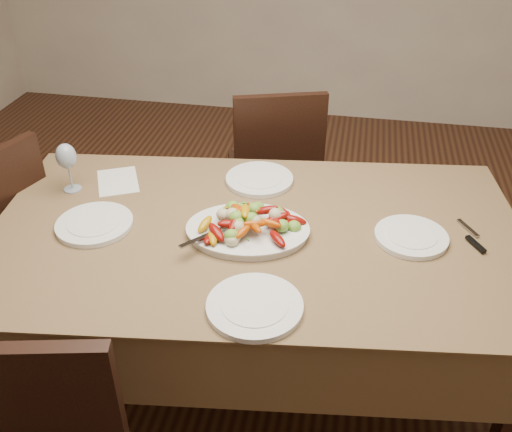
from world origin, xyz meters
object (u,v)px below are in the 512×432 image
object	(u,v)px
plate_right	(411,237)
plate_near	(255,306)
plate_far	(259,179)
plate_left	(95,224)
serving_platter	(248,231)
chair_far	(273,169)
dining_table	(256,312)
wine_glass	(68,166)

from	to	relation	value
plate_right	plate_near	xyz separation A→B (m)	(-0.45, -0.43, 0.00)
plate_far	plate_left	bearing A→B (deg)	-140.93
serving_platter	chair_far	bearing A→B (deg)	94.05
chair_far	plate_near	xyz separation A→B (m)	(0.16, -1.32, 0.29)
plate_near	chair_far	bearing A→B (deg)	96.93
chair_far	plate_right	bearing A→B (deg)	106.56
plate_right	plate_near	distance (m)	0.63
dining_table	plate_right	xyz separation A→B (m)	(0.52, 0.05, 0.39)
serving_platter	wine_glass	size ratio (longest dim) A/B	1.98
wine_glass	dining_table	bearing A→B (deg)	-10.63
dining_table	wine_glass	size ratio (longest dim) A/B	8.98
serving_platter	plate_far	size ratio (longest dim) A/B	1.54
dining_table	plate_right	world-z (taller)	plate_right
chair_far	plate_far	xyz separation A→B (m)	(0.04, -0.61, 0.29)
plate_far	wine_glass	bearing A→B (deg)	-164.30
dining_table	plate_right	size ratio (longest dim) A/B	7.53
chair_far	serving_platter	bearing A→B (deg)	76.08
plate_left	wine_glass	bearing A→B (deg)	130.69
plate_left	chair_far	bearing A→B (deg)	65.57
plate_near	wine_glass	size ratio (longest dim) A/B	1.36
serving_platter	plate_near	xyz separation A→B (m)	(0.09, -0.36, -0.00)
dining_table	plate_right	distance (m)	0.65
wine_glass	serving_platter	bearing A→B (deg)	-12.87
serving_platter	plate_far	bearing A→B (deg)	94.13
plate_right	plate_far	world-z (taller)	same
plate_left	plate_right	world-z (taller)	same
plate_left	serving_platter	bearing A→B (deg)	5.62
plate_far	plate_near	xyz separation A→B (m)	(0.12, -0.71, 0.00)
plate_left	plate_near	bearing A→B (deg)	-25.96
chair_far	plate_near	bearing A→B (deg)	78.96
plate_right	wine_glass	xyz separation A→B (m)	(-1.26, 0.09, 0.09)
serving_platter	plate_left	world-z (taller)	serving_platter
chair_far	plate_left	world-z (taller)	chair_far
plate_far	wine_glass	world-z (taller)	wine_glass
plate_far	serving_platter	bearing A→B (deg)	-85.87
plate_near	wine_glass	world-z (taller)	wine_glass
chair_far	plate_left	bearing A→B (deg)	47.60
dining_table	wine_glass	bearing A→B (deg)	169.37
dining_table	serving_platter	world-z (taller)	serving_platter
wine_glass	chair_far	bearing A→B (deg)	51.05
plate_far	plate_near	world-z (taller)	same
plate_far	wine_glass	size ratio (longest dim) A/B	1.29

